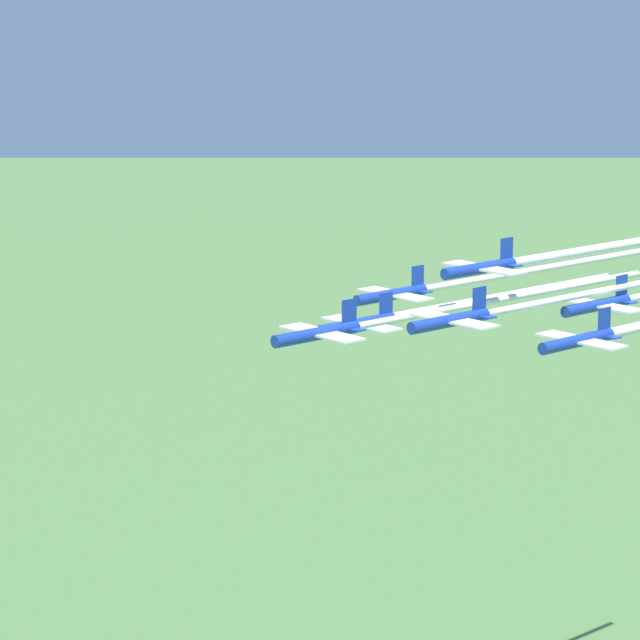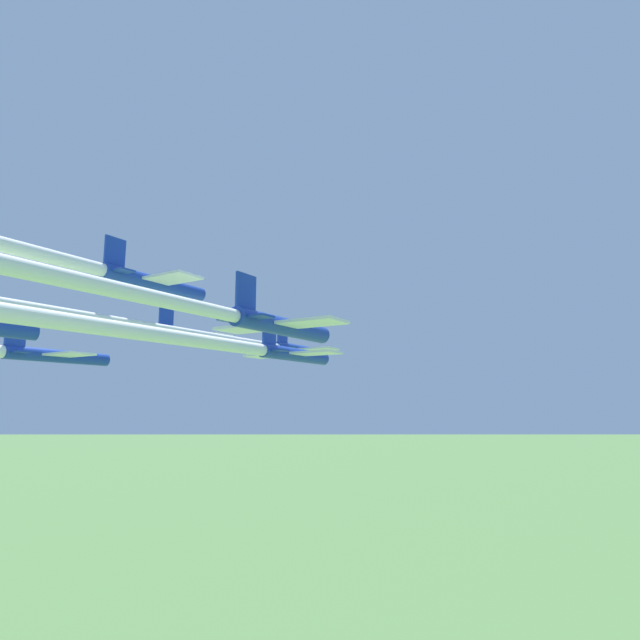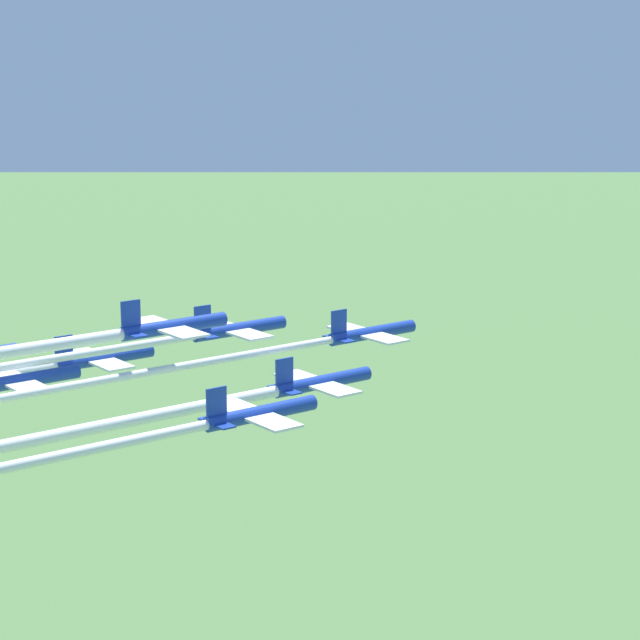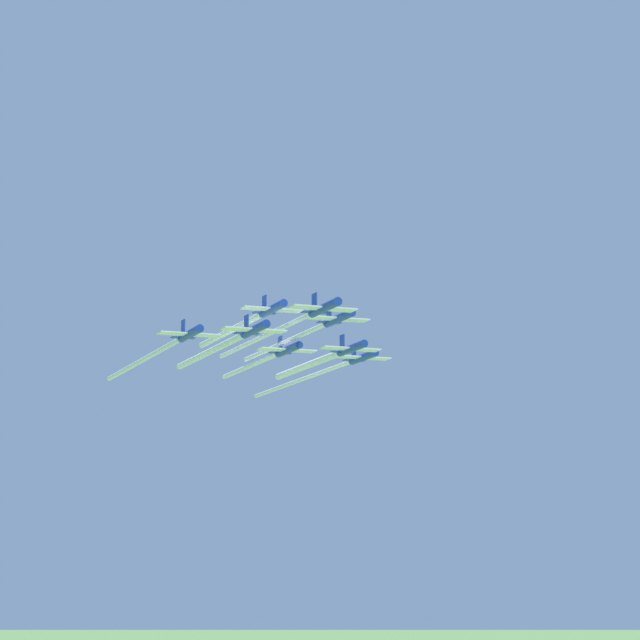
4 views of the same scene
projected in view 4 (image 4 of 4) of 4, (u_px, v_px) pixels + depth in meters
jet_0 at (324, 308)px, 223.94m from camera, size 10.44×10.21×3.61m
jet_1 at (338, 318)px, 237.33m from camera, size 10.44×10.21×3.61m
jet_2 at (254, 329)px, 232.04m from camera, size 10.44×10.21×3.61m
jet_3 at (351, 348)px, 250.12m from camera, size 10.44×10.21×3.61m
jet_4 at (272, 309)px, 246.27m from camera, size 10.44×10.21×3.61m
jet_5 at (190, 334)px, 240.57m from camera, size 10.44×10.21×3.61m
jet_6 at (363, 357)px, 263.47m from camera, size 10.44×10.21×3.61m
jet_7 at (288, 350)px, 258.72m from camera, size 10.44×10.21×3.61m
smoke_trail_0 at (263, 337)px, 249.83m from camera, size 41.39×22.28×0.75m
smoke_trail_1 at (283, 343)px, 261.14m from camera, size 37.40×20.19×0.77m
smoke_trail_2 at (210, 352)px, 253.87m from camera, size 33.74×18.45×1.07m
smoke_trail_3 at (307, 365)px, 269.24m from camera, size 28.56×15.79×1.17m
smoke_trail_4 at (230, 331)px, 267.18m from camera, size 31.96×17.51×1.06m
smoke_trail_5 at (142, 360)px, 268.86m from camera, size 46.05×24.79×0.84m
smoke_trail_6 at (300, 380)px, 292.78m from camera, size 47.97×25.75×0.77m
smoke_trail_7 at (250, 366)px, 277.80m from camera, size 28.33×15.46×0.84m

